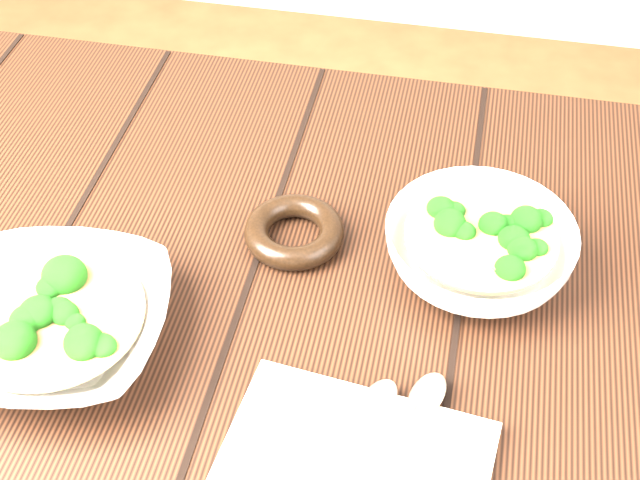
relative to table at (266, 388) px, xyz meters
The scene contains 6 objects.
table is the anchor object (origin of this frame).
soup_bowl_front 0.23m from the table, 157.09° to the right, with size 0.22×0.22×0.06m.
soup_bowl_back 0.26m from the table, 26.02° to the left, with size 0.23×0.23×0.06m.
trivet 0.17m from the table, 84.06° to the left, with size 0.10×0.10×0.02m, color black.
spoon_left 0.21m from the table, 46.85° to the right, with size 0.07×0.17×0.01m.
spoon_right 0.23m from the table, 34.47° to the right, with size 0.07×0.17×0.01m.
Camera 1 is at (0.16, -0.51, 1.38)m, focal length 50.00 mm.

